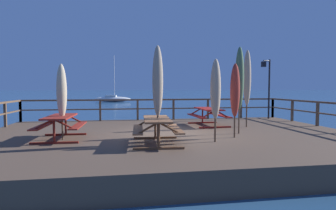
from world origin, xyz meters
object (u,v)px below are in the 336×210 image
(patio_umbrella_short_mid, at_px, (158,81))
(sailboat_distant, at_px, (113,99))
(patio_umbrella_tall_mid_right, at_px, (240,79))
(picnic_table_front_right, at_px, (208,113))
(patio_umbrella_tall_back_left, at_px, (216,89))
(picnic_table_mid_centre, at_px, (157,125))
(patio_umbrella_tall_mid_left, at_px, (62,92))
(lamp_post_hooked, at_px, (267,80))
(patio_umbrella_short_back, at_px, (235,91))
(picnic_table_front_left, at_px, (60,122))
(patio_umbrella_tall_back_right, at_px, (247,78))

(patio_umbrella_short_mid, bearing_deg, sailboat_distant, 93.44)
(patio_umbrella_short_mid, relative_size, patio_umbrella_tall_mid_right, 0.93)
(picnic_table_front_right, relative_size, patio_umbrella_tall_back_left, 0.80)
(picnic_table_mid_centre, bearing_deg, picnic_table_front_right, 53.20)
(patio_umbrella_short_mid, relative_size, patio_umbrella_tall_back_left, 1.14)
(picnic_table_mid_centre, xyz_separation_m, patio_umbrella_tall_mid_left, (-2.92, 1.18, 0.99))
(picnic_table_front_right, xyz_separation_m, patio_umbrella_tall_back_left, (-0.97, -3.74, 1.06))
(picnic_table_front_right, height_order, patio_umbrella_short_mid, patio_umbrella_short_mid)
(patio_umbrella_tall_back_left, height_order, sailboat_distant, sailboat_distant)
(patio_umbrella_tall_back_left, xyz_separation_m, lamp_post_hooked, (4.91, 5.89, 0.49))
(patio_umbrella_tall_mid_left, distance_m, patio_umbrella_short_back, 5.66)
(picnic_table_mid_centre, xyz_separation_m, patio_umbrella_tall_mid_right, (3.19, 1.38, 1.44))
(patio_umbrella_short_mid, distance_m, patio_umbrella_short_back, 2.75)
(patio_umbrella_tall_mid_left, height_order, patio_umbrella_short_mid, patio_umbrella_short_mid)
(patio_umbrella_tall_mid_left, distance_m, patio_umbrella_tall_mid_right, 6.13)
(patio_umbrella_tall_mid_left, height_order, patio_umbrella_tall_mid_right, patio_umbrella_tall_mid_right)
(picnic_table_front_left, height_order, patio_umbrella_short_back, patio_umbrella_short_back)
(picnic_table_front_left, relative_size, picnic_table_front_right, 0.96)
(patio_umbrella_short_back, distance_m, sailboat_distant, 39.77)
(picnic_table_mid_centre, bearing_deg, patio_umbrella_tall_mid_left, 157.93)
(patio_umbrella_tall_back_left, bearing_deg, picnic_table_front_left, 165.31)
(patio_umbrella_tall_back_right, bearing_deg, patio_umbrella_tall_mid_right, -122.94)
(picnic_table_front_left, relative_size, patio_umbrella_short_mid, 0.67)
(patio_umbrella_tall_back_right, distance_m, lamp_post_hooked, 3.79)
(patio_umbrella_tall_mid_right, distance_m, lamp_post_hooked, 5.71)
(picnic_table_front_left, bearing_deg, patio_umbrella_tall_mid_right, 1.27)
(patio_umbrella_short_back, height_order, sailboat_distant, sailboat_distant)
(patio_umbrella_tall_back_right, bearing_deg, picnic_table_front_left, -166.36)
(patio_umbrella_short_mid, height_order, patio_umbrella_tall_back_right, patio_umbrella_tall_back_right)
(picnic_table_front_left, bearing_deg, picnic_table_mid_centre, -22.44)
(patio_umbrella_short_back, xyz_separation_m, patio_umbrella_tall_back_left, (-0.89, -0.63, 0.05))
(picnic_table_mid_centre, distance_m, patio_umbrella_short_back, 2.95)
(patio_umbrella_short_mid, bearing_deg, patio_umbrella_tall_back_left, -1.98)
(picnic_table_front_right, bearing_deg, patio_umbrella_short_back, -91.38)
(sailboat_distant, bearing_deg, picnic_table_mid_centre, -86.62)
(lamp_post_hooked, bearing_deg, picnic_table_front_right, -151.45)
(picnic_table_front_left, distance_m, patio_umbrella_tall_mid_left, 1.00)
(patio_umbrella_tall_mid_right, relative_size, patio_umbrella_tall_back_right, 0.96)
(picnic_table_front_left, xyz_separation_m, lamp_post_hooked, (9.72, 4.63, 1.55))
(patio_umbrella_tall_mid_right, bearing_deg, picnic_table_mid_centre, -156.70)
(patio_umbrella_tall_mid_right, relative_size, patio_umbrella_tall_back_left, 1.23)
(patio_umbrella_tall_mid_right, xyz_separation_m, patio_umbrella_short_back, (-0.49, -0.77, -0.43))
(picnic_table_mid_centre, bearing_deg, sailboat_distant, 93.38)
(patio_umbrella_tall_back_left, bearing_deg, patio_umbrella_short_back, 35.23)
(patio_umbrella_tall_mid_left, height_order, sailboat_distant, sailboat_distant)
(picnic_table_front_right, distance_m, patio_umbrella_short_mid, 4.77)
(picnic_table_front_right, xyz_separation_m, patio_umbrella_tall_mid_left, (-5.70, -2.53, 0.99))
(patio_umbrella_short_back, xyz_separation_m, lamp_post_hooked, (4.02, 5.25, 0.53))
(picnic_table_mid_centre, height_order, patio_umbrella_tall_back_right, patio_umbrella_tall_back_right)
(patio_umbrella_tall_mid_right, xyz_separation_m, patio_umbrella_tall_back_left, (-1.38, -1.40, -0.38))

